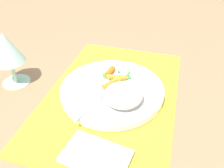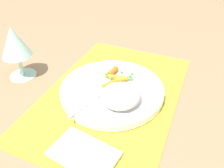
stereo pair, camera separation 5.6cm
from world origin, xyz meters
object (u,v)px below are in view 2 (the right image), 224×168
object	(u,v)px
rice_mound	(120,96)
wine_glass	(14,44)
plate	(112,90)
napkin	(84,154)
carrot_portion	(115,77)
fork	(104,92)

from	to	relation	value
rice_mound	wine_glass	xyz separation A→B (m)	(0.03, 0.31, 0.06)
wine_glass	rice_mound	bearing A→B (deg)	-94.67
plate	napkin	size ratio (longest dim) A/B	2.08
rice_mound	carrot_portion	distance (m)	0.09
plate	napkin	world-z (taller)	plate
rice_mound	wine_glass	size ratio (longest dim) A/B	0.63
napkin	carrot_portion	bearing A→B (deg)	7.17
napkin	fork	bearing A→B (deg)	10.98
plate	wine_glass	size ratio (longest dim) A/B	1.77
wine_glass	plate	bearing A→B (deg)	-85.81
napkin	plate	bearing A→B (deg)	7.06
carrot_portion	wine_glass	xyz separation A→B (m)	(-0.05, 0.26, 0.07)
plate	wine_glass	xyz separation A→B (m)	(-0.02, 0.27, 0.09)
carrot_portion	wine_glass	size ratio (longest dim) A/B	0.60
rice_mound	fork	distance (m)	0.05
plate	carrot_portion	xyz separation A→B (m)	(0.03, 0.00, 0.02)
plate	carrot_portion	distance (m)	0.04
plate	carrot_portion	size ratio (longest dim) A/B	2.94
plate	rice_mound	bearing A→B (deg)	-138.88
fork	napkin	bearing A→B (deg)	-169.02
rice_mound	wine_glass	world-z (taller)	wine_glass
fork	wine_glass	size ratio (longest dim) A/B	1.26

